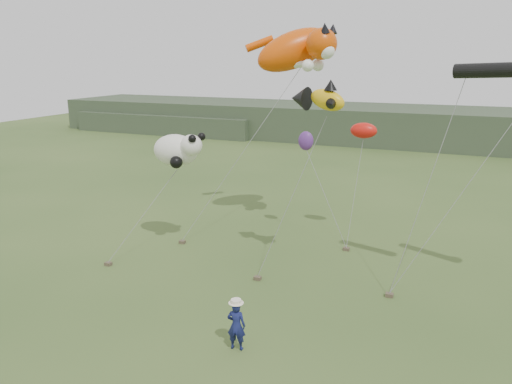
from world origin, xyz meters
TOP-DOWN VIEW (x-y plane):
  - ground at (0.00, 0.00)m, footprint 120.00×120.00m
  - headland at (-3.11, 44.69)m, footprint 90.00×13.00m
  - festival_attendant at (0.05, -1.77)m, footprint 0.69×0.50m
  - sandbag_anchors at (-2.23, 4.92)m, footprint 13.14×6.58m
  - cat_kite at (-1.94, 10.45)m, footprint 5.59×4.30m
  - fish_kite at (0.60, 5.18)m, footprint 2.72×1.77m
  - panda_kite at (-6.59, 5.68)m, footprint 2.80×1.81m
  - misc_kites at (0.60, 10.44)m, footprint 4.01×1.40m

SIDE VIEW (x-z plane):
  - ground at x=0.00m, z-range 0.00..0.00m
  - sandbag_anchors at x=-2.23m, z-range 0.00..0.16m
  - festival_attendant at x=0.05m, z-range 0.00..1.74m
  - headland at x=-3.11m, z-range -0.08..3.92m
  - panda_kite at x=-6.59m, z-range 4.28..6.02m
  - misc_kites at x=0.60m, z-range 4.94..6.47m
  - fish_kite at x=0.60m, z-range 7.20..8.62m
  - cat_kite at x=-1.94m, z-range 8.39..11.61m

